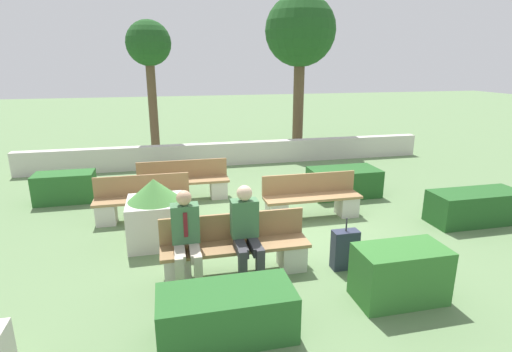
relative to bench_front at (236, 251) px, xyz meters
name	(u,v)px	position (x,y,z in m)	size (l,w,h in m)	color
ground_plane	(279,229)	(1.04, 1.36, -0.34)	(60.00, 60.00, 0.00)	#607F51
perimeter_wall	(233,153)	(1.04, 6.31, -0.01)	(11.97, 0.30, 0.66)	beige
bench_front	(236,251)	(0.00, 0.00, 0.00)	(2.14, 0.48, 0.85)	#937047
bench_left_side	(143,204)	(-1.40, 2.41, -0.01)	(1.82, 0.48, 0.85)	#937047
bench_right_side	(312,201)	(1.84, 1.79, -0.01)	(1.92, 0.48, 0.85)	#937047
bench_back	(184,185)	(-0.56, 3.45, -0.01)	(2.01, 0.49, 0.85)	#937047
person_seated_man	(186,235)	(-0.70, -0.14, 0.39)	(0.38, 0.64, 1.32)	#B2A893
person_seated_woman	(246,229)	(0.13, -0.14, 0.40)	(0.38, 0.64, 1.34)	#333338
hedge_block_near_left	(475,207)	(4.79, 0.85, -0.03)	(1.75, 0.69, 0.61)	#235623
hedge_block_near_right	(65,187)	(-3.10, 3.87, -0.01)	(1.24, 0.62, 0.65)	#286028
hedge_block_mid_left	(344,182)	(3.04, 2.91, -0.03)	(1.55, 0.85, 0.62)	#235623
hedge_block_mid_right	(400,274)	(1.93, -1.15, 0.02)	(1.14, 0.61, 0.72)	#33702D
hedge_block_far_left	(226,313)	(-0.35, -1.36, -0.05)	(1.51, 0.69, 0.57)	#286028
planter_corner_right	(156,212)	(-1.13, 1.29, 0.22)	(0.92, 0.92, 1.13)	beige
suitcase	(345,249)	(1.60, -0.24, -0.04)	(0.39, 0.19, 0.80)	#282D42
tree_leftmost	(149,49)	(-1.21, 7.48, 2.98)	(1.31, 1.31, 4.15)	brown
tree_center_left	(300,33)	(3.68, 8.14, 3.55)	(2.35, 2.35, 5.13)	brown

